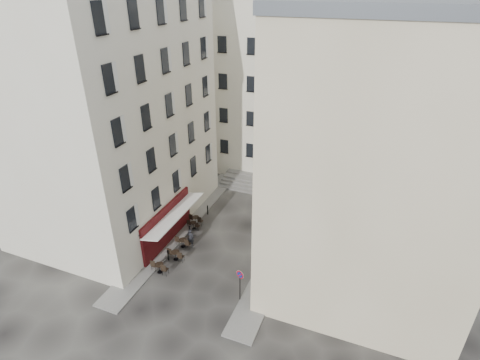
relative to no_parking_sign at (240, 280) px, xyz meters
The scene contains 18 objects.
ground 4.87m from the no_parking_sign, 140.96° to the left, with size 90.00×90.00×0.00m, color black.
sidewalk_left 10.67m from the no_parking_sign, 139.48° to the left, with size 2.00×22.00×0.12m, color slate.
sidewalk_right 6.19m from the no_parking_sign, 80.27° to the left, with size 2.00×18.00×0.12m, color slate.
building_left 17.37m from the no_parking_sign, 157.36° to the left, with size 12.20×16.20×20.60m.
building_right 12.04m from the no_parking_sign, 42.15° to the left, with size 12.20×14.20×18.60m.
building_back 23.51m from the no_parking_sign, 101.64° to the left, with size 18.20×10.20×18.60m.
cafe_storefront 8.71m from the no_parking_sign, 153.85° to the left, with size 1.74×7.30×3.50m.
stone_steps 15.87m from the no_parking_sign, 102.79° to the left, with size 9.00×3.15×0.80m.
bollard_near 7.12m from the no_parking_sign, 164.77° to the left, with size 0.12×0.12×0.98m.
bollard_mid 8.71m from the no_parking_sign, 141.66° to the left, with size 0.12×0.12×0.98m.
bollard_far 11.20m from the no_parking_sign, 127.37° to the left, with size 0.12×0.12×0.98m.
no_parking_sign is the anchor object (origin of this frame).
bistro_table_a 6.73m from the no_parking_sign, behind, with size 1.40×0.66×0.99m.
bistro_table_b 6.70m from the no_parking_sign, 161.25° to the left, with size 1.38×0.65×0.97m.
bistro_table_c 7.59m from the no_parking_sign, 150.08° to the left, with size 1.33×0.62×0.94m.
bistro_table_d 9.47m from the no_parking_sign, 137.48° to the left, with size 1.17×0.55×0.82m.
bistro_table_e 10.05m from the no_parking_sign, 134.90° to the left, with size 1.32×0.62×0.93m.
pedestrian 7.29m from the no_parking_sign, 145.56° to the left, with size 0.60×0.40×1.65m, color black.
Camera 1 is at (10.40, -20.22, 19.33)m, focal length 28.00 mm.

